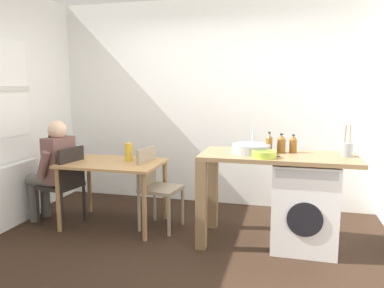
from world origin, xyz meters
name	(u,v)px	position (x,y,z in m)	size (l,w,h in m)	color
ground_plane	(175,255)	(0.00, 0.00, 0.00)	(5.46, 5.46, 0.00)	black
wall_back	(212,103)	(0.00, 1.75, 1.35)	(4.60, 0.10, 2.70)	white
radiator	(13,195)	(-2.02, 0.30, 0.35)	(0.10, 0.80, 0.70)	white
dining_table	(113,170)	(-0.89, 0.57, 0.64)	(1.10, 0.76, 0.74)	tan
chair_person_seat	(65,181)	(-1.44, 0.46, 0.51)	(0.46, 0.46, 0.90)	black
chair_opposite	(155,183)	(-0.42, 0.63, 0.51)	(0.45, 0.45, 0.90)	gray
seated_person	(54,166)	(-1.60, 0.49, 0.67)	(0.53, 0.53, 1.20)	#595651
kitchen_counter	(256,169)	(0.70, 0.50, 0.76)	(1.50, 0.68, 0.92)	olive
washing_machine	(304,205)	(1.17, 0.50, 0.43)	(0.60, 0.61, 0.86)	white
sink_basin	(251,149)	(0.65, 0.50, 0.97)	(0.38, 0.38, 0.09)	#9EA0A5
tap	(253,137)	(0.65, 0.68, 1.06)	(0.02, 0.02, 0.28)	#B2B2B7
bottle_tall_green	(269,143)	(0.82, 0.55, 1.02)	(0.06, 0.06, 0.21)	brown
bottle_squat_brown	(281,144)	(0.94, 0.60, 1.01)	(0.08, 0.08, 0.19)	brown
bottle_clear_small	(293,144)	(1.05, 0.64, 1.00)	(0.07, 0.07, 0.18)	brown
mixing_bowl	(264,154)	(0.79, 0.30, 0.96)	(0.23, 0.23, 0.06)	#A8C63D
utensil_crock	(347,149)	(1.54, 0.55, 0.99)	(0.11, 0.11, 0.30)	gray
vase	(129,152)	(-0.74, 0.67, 0.84)	(0.09, 0.09, 0.20)	gold
scissors	(272,156)	(0.86, 0.40, 0.92)	(0.15, 0.06, 0.01)	#B2B2B7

